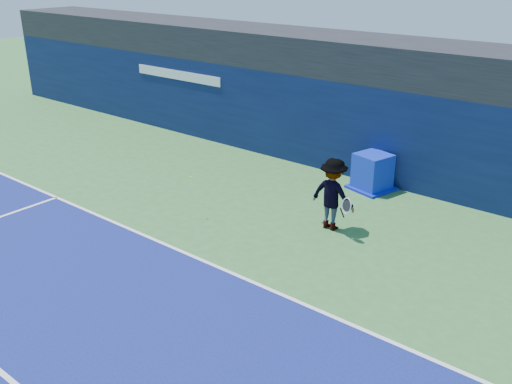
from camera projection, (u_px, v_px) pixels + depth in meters
ground at (67, 301)px, 11.82m from camera, size 80.00×80.00×0.00m
baseline at (173, 248)px, 13.97m from camera, size 24.00×0.10×0.01m
stadium_band at (357, 56)px, 18.69m from camera, size 36.00×3.00×1.20m
back_wall_assembly at (338, 124)px, 18.78m from camera, size 36.00×1.03×3.00m
equipment_cart at (372, 173)px, 17.34m from camera, size 1.42×1.42×1.12m
tennis_player at (333, 194)px, 14.65m from camera, size 1.39×0.77×1.92m
tennis_ball at (191, 177)px, 15.26m from camera, size 0.06×0.06×0.06m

